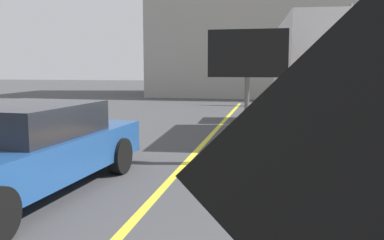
% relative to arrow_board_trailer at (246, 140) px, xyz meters
% --- Properties ---
extents(lane_center_stripe, '(0.14, 36.00, 0.01)m').
position_rel_arrow_board_trailer_xyz_m(lane_center_stripe, '(-1.20, -3.95, -0.48)').
color(lane_center_stripe, yellow).
rests_on(lane_center_stripe, ground).
extents(arrow_board_trailer, '(1.60, 1.84, 2.70)m').
position_rel_arrow_board_trailer_xyz_m(arrow_board_trailer, '(0.00, 0.00, 0.00)').
color(arrow_board_trailer, orange).
rests_on(arrow_board_trailer, ground).
extents(box_truck, '(2.89, 6.89, 3.27)m').
position_rel_arrow_board_trailer_xyz_m(box_truck, '(1.94, 4.52, 1.30)').
color(box_truck, black).
rests_on(box_truck, ground).
extents(pickup_car, '(2.40, 5.04, 1.38)m').
position_rel_arrow_board_trailer_xyz_m(pickup_car, '(-3.29, -2.81, 0.22)').
color(pickup_car, navy).
rests_on(pickup_car, ground).
extents(highway_guide_sign, '(2.79, 0.18, 5.00)m').
position_rel_arrow_board_trailer_xyz_m(highway_guide_sign, '(3.35, 13.43, 2.94)').
color(highway_guide_sign, gray).
rests_on(highway_guide_sign, ground).
extents(far_building_block, '(19.08, 8.42, 10.85)m').
position_rel_arrow_board_trailer_xyz_m(far_building_block, '(2.00, 21.36, 4.94)').
color(far_building_block, gray).
rests_on(far_building_block, ground).
extents(traffic_cone_mid_lane, '(0.36, 0.36, 0.66)m').
position_rel_arrow_board_trailer_xyz_m(traffic_cone_mid_lane, '(0.31, -2.03, -0.16)').
color(traffic_cone_mid_lane, black).
rests_on(traffic_cone_mid_lane, ground).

